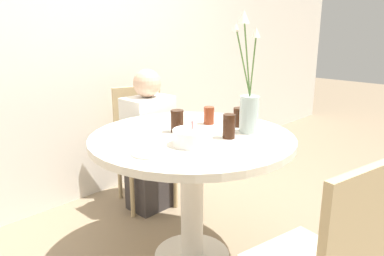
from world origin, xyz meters
The scene contains 11 objects.
wall_back centered at (0.00, 1.24, 1.30)m, with size 8.00×0.05×2.60m.
dining_table centered at (0.00, 0.00, 0.63)m, with size 1.13×1.13×0.78m.
chair_right_flank centered at (0.31, 0.84, 0.51)m, with size 0.52×0.52×0.90m.
birthday_cake centered at (-0.12, -0.12, 0.82)m, with size 0.20×0.20×0.12m.
flower_vase centered at (0.24, -0.20, 0.95)m, with size 0.21×0.16×0.66m.
side_plate centered at (-0.36, -0.07, 0.78)m, with size 0.18×0.18×0.01m.
drink_glass_0 centered at (0.33, -0.08, 0.83)m, with size 0.08×0.08×0.11m.
drink_glass_1 centered at (-0.01, 0.10, 0.84)m, with size 0.07×0.07×0.13m.
drink_glass_2 centered at (0.09, -0.18, 0.84)m, with size 0.07×0.07×0.13m.
drink_glass_3 centered at (0.24, 0.09, 0.83)m, with size 0.06×0.06×0.11m.
person_guest centered at (0.26, 0.69, 0.50)m, with size 0.34×0.24×1.06m.
Camera 1 is at (-1.43, -1.36, 1.37)m, focal length 35.00 mm.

